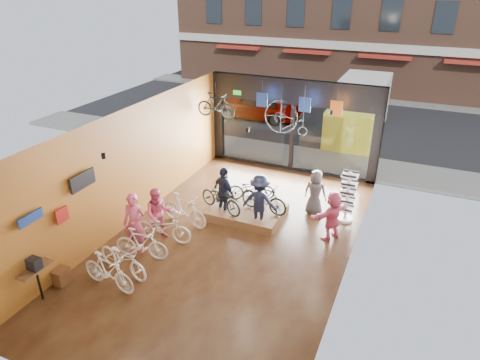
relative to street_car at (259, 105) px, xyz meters
The scene contains 34 objects.
ground_plane 12.61m from the street_car, 72.45° to the right, with size 7.00×12.00×0.04m, color black.
ceiling 12.94m from the street_car, 72.45° to the right, with size 7.00×12.00×0.04m, color black.
wall_left 12.05m from the street_car, 88.68° to the right, with size 0.04×12.00×3.80m, color #B25E26.
wall_right 14.10m from the street_car, 58.63° to the right, with size 0.04×12.00×3.80m, color beige.
wall_back 18.45m from the street_car, 78.10° to the right, with size 7.00×0.04×3.80m, color beige.
storefront 7.18m from the street_car, 57.68° to the right, with size 7.00×0.26×3.80m, color black, non-canonical shape.
exit_sign 6.66m from the street_car, 77.15° to the right, with size 0.35×0.06×0.18m, color #198C26.
street_road 4.91m from the street_car, 38.32° to the left, with size 30.00×18.00×0.02m, color black.
sidewalk_near 6.17m from the street_car, 51.66° to the right, with size 30.00×2.40×0.12m, color slate.
sidewalk_far 8.00m from the street_car, 61.53° to the left, with size 30.00×2.00×0.12m, color slate.
street_car is the anchor object (origin of this frame).
box_truck 5.71m from the street_car, 10.13° to the right, with size 2.30×6.91×2.72m, color silver, non-canonical shape.
floor_bike_1 15.33m from the street_car, 83.33° to the right, with size 0.48×1.69×1.01m, color silver.
floor_bike_2 14.68m from the street_car, 83.21° to the right, with size 0.64×1.83×0.96m, color silver.
floor_bike_3 13.90m from the street_car, 82.62° to the right, with size 0.45×1.61×0.97m, color silver.
floor_bike_4 12.94m from the street_car, 81.71° to the right, with size 0.64×1.83×0.96m, color silver.
floor_bike_5 11.85m from the street_car, 80.43° to the right, with size 0.50×1.78×1.07m, color silver.
display_platform 11.03m from the street_car, 70.65° to the right, with size 2.40×1.80×0.30m, color brown.
display_bike_left 11.24m from the street_car, 75.06° to the right, with size 0.61×1.75×0.92m, color black.
display_bike_mid 11.19m from the street_car, 67.84° to the right, with size 0.48×1.70×1.02m, color black.
display_bike_right 10.37m from the street_car, 70.13° to the right, with size 0.57×1.63×0.86m, color black.
customer_0 13.63m from the street_car, 83.89° to the right, with size 0.69×0.45×1.88m, color #CC4C72.
customer_1 12.77m from the street_car, 82.55° to the right, with size 0.81×0.63×1.67m, color #CC4C72.
customer_2 11.06m from the street_car, 74.64° to the right, with size 1.05×0.44×1.78m, color #161C33.
customer_3 11.60m from the street_car, 68.53° to the right, with size 1.17×0.67×1.81m, color #161C33.
customer_4 10.89m from the street_car, 58.62° to the right, with size 0.78×0.51×1.60m, color #3F3F44.
customer_5 12.44m from the street_car, 58.33° to the right, with size 1.49×0.47×1.61m, color #CC4C72.
sunglasses_rack 11.51m from the street_car, 54.12° to the right, with size 0.52×0.43×1.76m, color white, non-canonical shape.
wall_merch 15.51m from the street_car, 88.46° to the right, with size 0.40×2.40×2.60m, color navy, non-canonical shape.
penny_farthing 8.21m from the street_car, 61.05° to the right, with size 1.66×0.06×1.33m, color black, non-canonical shape.
hung_bike 8.18m from the street_car, 80.89° to the right, with size 0.45×1.58×0.95m, color black.
jersey_left 7.66m from the street_car, 68.07° to the right, with size 0.45×0.03×0.55m, color #1E3F99.
jersey_mid 8.43m from the street_car, 56.81° to the right, with size 0.45×0.03×0.55m, color #1E3F99.
jersey_right 9.11m from the street_car, 50.38° to the right, with size 0.45×0.03×0.55m, color #CC5919.
Camera 1 is at (4.67, -10.03, 7.40)m, focal length 32.00 mm.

